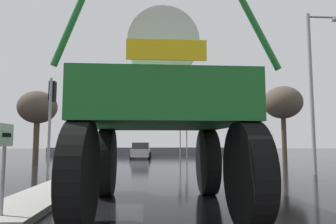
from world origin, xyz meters
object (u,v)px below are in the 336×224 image
sedan_ahead (141,151)px  traffic_signal_far_right (186,130)px  lane_arrow_sign (5,152)px  traffic_signal_near_right (256,114)px  streetlight_near_right (314,83)px  oversize_sprayer (161,111)px  bare_tree_left (37,108)px  traffic_signal_far_left (180,127)px  bare_tree_right (283,103)px  traffic_signal_near_left (51,106)px

sedan_ahead → traffic_signal_far_right: (4.40, -0.61, 2.01)m
lane_arrow_sign → traffic_signal_near_right: 9.95m
traffic_signal_far_right → streetlight_near_right: (4.43, -15.16, 1.70)m
streetlight_near_right → oversize_sprayer: bearing=-137.8°
traffic_signal_near_right → streetlight_near_right: bearing=24.4°
oversize_sprayer → bare_tree_left: (-8.31, 15.17, 1.73)m
lane_arrow_sign → traffic_signal_far_left: (5.81, 23.30, 1.63)m
bare_tree_left → sedan_ahead: bearing=46.4°
traffic_signal_near_right → bare_tree_right: (6.83, 12.43, 2.12)m
traffic_signal_near_left → streetlight_near_right: size_ratio=0.52×
traffic_signal_near_right → oversize_sprayer: bearing=-128.1°
traffic_signal_near_right → bare_tree_left: (-12.60, 9.71, 1.25)m
bare_tree_left → bare_tree_right: bearing=8.0°
traffic_signal_near_left → streetlight_near_right: 12.26m
oversize_sprayer → streetlight_near_right: (7.80, 7.06, 2.16)m
traffic_signal_far_left → bare_tree_left: (-11.05, -7.04, 1.01)m
traffic_signal_far_right → bare_tree_right: bare_tree_right is taller
lane_arrow_sign → traffic_signal_far_right: size_ratio=0.47×
bare_tree_left → traffic_signal_far_right: bearing=31.1°
traffic_signal_near_left → bare_tree_right: (15.39, 12.43, 1.84)m
traffic_signal_near_right → traffic_signal_far_left: traffic_signal_far_left is taller
traffic_signal_near_right → streetlight_near_right: streetlight_near_right is taller
traffic_signal_near_left → bare_tree_right: bearing=38.9°
streetlight_near_right → bare_tree_left: streetlight_near_right is taller
traffic_signal_near_left → sedan_ahead: bearing=79.4°
oversize_sprayer → lane_arrow_sign: bearing=109.1°
traffic_signal_far_right → bare_tree_left: 13.70m
oversize_sprayer → traffic_signal_far_right: oversize_sprayer is taller
streetlight_near_right → bare_tree_left: bearing=153.3°
traffic_signal_far_right → bare_tree_right: (7.74, -4.33, 2.15)m
bare_tree_left → lane_arrow_sign: bearing=-72.1°
lane_arrow_sign → sedan_ahead: (2.05, 23.91, -0.63)m
streetlight_near_right → sedan_ahead: bearing=119.2°
traffic_signal_near_left → traffic_signal_far_left: bearing=67.3°
sedan_ahead → bare_tree_right: size_ratio=0.66×
lane_arrow_sign → bare_tree_right: (14.19, 18.98, 3.52)m
oversize_sprayer → sedan_ahead: oversize_sprayer is taller
traffic_signal_near_left → streetlight_near_right: streetlight_near_right is taller
bare_tree_left → bare_tree_right: 19.63m
traffic_signal_near_right → bare_tree_right: bare_tree_right is taller
traffic_signal_near_left → bare_tree_left: size_ratio=0.79×
oversize_sprayer → traffic_signal_near_left: oversize_sprayer is taller
traffic_signal_far_right → bare_tree_right: 9.13m
traffic_signal_near_left → bare_tree_right: 19.87m
traffic_signal_far_right → streetlight_near_right: 15.88m
traffic_signal_near_left → traffic_signal_near_right: (8.56, 0.01, -0.28)m
sedan_ahead → lane_arrow_sign: bearing=177.6°
bare_tree_right → traffic_signal_far_right: bearing=150.8°
lane_arrow_sign → traffic_signal_far_right: bearing=74.5°
streetlight_near_right → bare_tree_right: bearing=73.0°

